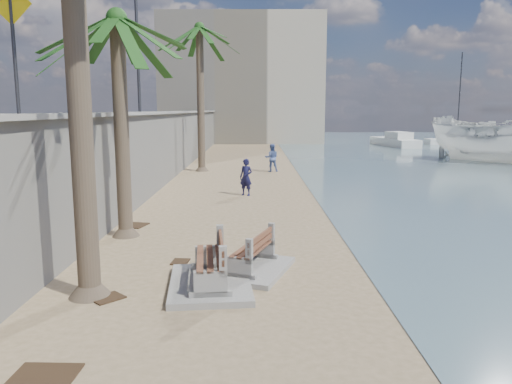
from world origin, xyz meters
name	(u,v)px	position (x,y,z in m)	size (l,w,h in m)	color
ground_plane	(286,327)	(0.00, 0.00, 0.00)	(140.00, 140.00, 0.00)	#987E5D
seawall	(172,145)	(-5.20, 20.00, 1.75)	(0.45, 70.00, 3.50)	gray
wall_cap	(171,112)	(-5.20, 20.00, 3.55)	(0.80, 70.00, 0.12)	gray
end_building	(242,81)	(-2.00, 52.00, 7.00)	(18.00, 12.00, 14.00)	#B7AA93
bench_near	(252,255)	(-0.60, 2.98, 0.40)	(2.11, 2.53, 0.90)	gray
bench_far	(210,267)	(-1.48, 1.98, 0.45)	(1.90, 2.60, 1.02)	gray
palm_mid	(117,21)	(-4.35, 6.28, 6.10)	(5.00, 5.00, 7.07)	brown
palm_back	(199,30)	(-3.77, 22.18, 8.29)	(5.00, 5.00, 9.33)	brown
pedestrian_sign	(13,29)	(-5.00, 1.50, 5.15)	(0.78, 0.07, 2.40)	#2D2D33
streetlight	(137,32)	(-5.10, 12.00, 6.64)	(0.28, 0.28, 5.12)	#2D2D33
person_a	(246,174)	(-0.92, 13.37, 0.92)	(0.66, 0.45, 1.84)	#15153A
person_b	(272,156)	(0.48, 21.85, 0.93)	(0.90, 0.69, 1.86)	#4F66A4
boat_cruiser	(499,136)	(16.64, 27.08, 1.85)	(3.82, 3.93, 4.50)	silver
yacht_far	(394,143)	(13.87, 43.42, 0.35)	(7.65, 2.14, 1.50)	silver
sailboat_west	(457,141)	(21.41, 46.19, 0.33)	(6.83, 2.34, 9.78)	silver
debris_a	(44,376)	(-3.48, -1.61, 0.01)	(0.89, 0.71, 0.03)	#382616
debris_b	(108,298)	(-3.45, 1.32, 0.01)	(0.59, 0.47, 0.03)	#382616
debris_c	(136,225)	(-4.38, 7.60, 0.01)	(0.79, 0.63, 0.03)	#382616
debris_d	(180,262)	(-2.36, 3.71, 0.01)	(0.50, 0.40, 0.03)	#382616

